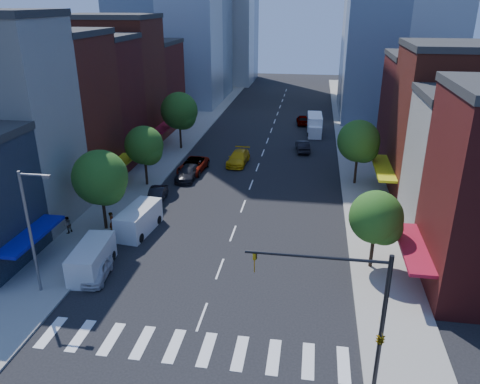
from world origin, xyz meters
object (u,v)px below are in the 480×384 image
at_px(parked_car_third, 193,166).
at_px(traffic_car_far, 303,120).
at_px(cargo_van_far, 138,220).
at_px(traffic_car_oncoming, 303,146).
at_px(parked_car_front, 97,271).
at_px(parked_car_rear, 188,173).
at_px(pedestrian_near, 112,222).
at_px(parked_car_second, 157,195).
at_px(cargo_van_near, 91,260).
at_px(taxi, 238,158).
at_px(box_truck, 315,125).
at_px(pedestrian_far, 67,225).

relative_size(parked_car_third, traffic_car_far, 1.25).
xyz_separation_m(cargo_van_far, traffic_car_oncoming, (13.65, 26.56, -0.38)).
relative_size(parked_car_front, parked_car_rear, 0.76).
xyz_separation_m(traffic_car_far, pedestrian_near, (-15.27, -42.48, 0.34)).
bearing_deg(parked_car_second, traffic_car_far, 63.50).
distance_m(parked_car_third, pedestrian_near, 17.14).
xyz_separation_m(cargo_van_near, traffic_car_far, (14.26, 48.75, -0.32)).
distance_m(parked_car_third, cargo_van_near, 23.23).
distance_m(parked_car_third, taxi, 6.21).
bearing_deg(cargo_van_near, box_truck, 63.91).
distance_m(taxi, traffic_car_oncoming, 10.29).
distance_m(parked_car_rear, traffic_car_oncoming, 18.07).
distance_m(cargo_van_far, pedestrian_near, 2.25).
height_order(traffic_car_far, pedestrian_near, pedestrian_near).
bearing_deg(box_truck, parked_car_front, -111.51).
xyz_separation_m(parked_car_front, parked_car_second, (-0.20, 14.51, 0.04)).
bearing_deg(traffic_car_oncoming, parked_car_second, 46.43).
bearing_deg(traffic_car_far, pedestrian_far, 61.01).
distance_m(parked_car_front, pedestrian_near, 7.21).
relative_size(pedestrian_near, pedestrian_far, 1.26).
bearing_deg(taxi, pedestrian_far, -115.80).
relative_size(cargo_van_near, pedestrian_far, 3.49).
height_order(parked_car_third, cargo_van_far, cargo_van_far).
bearing_deg(pedestrian_far, parked_car_rear, 174.33).
height_order(parked_car_third, pedestrian_near, pedestrian_near).
height_order(parked_car_second, pedestrian_far, pedestrian_far).
bearing_deg(pedestrian_near, traffic_car_oncoming, -42.41).
bearing_deg(cargo_van_far, parked_car_rear, 92.34).
xyz_separation_m(parked_car_front, pedestrian_near, (-1.77, 6.98, 0.47)).
relative_size(parked_car_second, parked_car_rear, 0.84).
bearing_deg(parked_car_third, pedestrian_near, -95.98).
distance_m(parked_car_third, pedestrian_far, 18.87).
height_order(parked_car_rear, taxi, taxi).
distance_m(traffic_car_oncoming, traffic_car_far, 15.19).
bearing_deg(parked_car_second, taxi, 59.03).
xyz_separation_m(parked_car_third, pedestrian_far, (-6.90, -17.56, 0.12)).
bearing_deg(traffic_car_far, parked_car_front, 69.68).
distance_m(parked_car_front, traffic_car_far, 51.27).
bearing_deg(parked_car_third, cargo_van_far, -89.00).
distance_m(parked_car_front, pedestrian_far, 8.47).
xyz_separation_m(taxi, traffic_car_oncoming, (7.85, 6.66, -0.04)).
bearing_deg(traffic_car_far, parked_car_rear, 61.26).
bearing_deg(traffic_car_oncoming, traffic_car_far, -95.94).
relative_size(traffic_car_far, box_truck, 0.65).
relative_size(parked_car_second, box_truck, 0.60).
bearing_deg(parked_car_second, pedestrian_near, -106.84).
distance_m(cargo_van_far, taxi, 20.74).
height_order(parked_car_rear, box_truck, box_truck).
bearing_deg(parked_car_front, box_truck, 62.79).
xyz_separation_m(parked_car_front, taxi, (6.16, 27.62, 0.14)).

